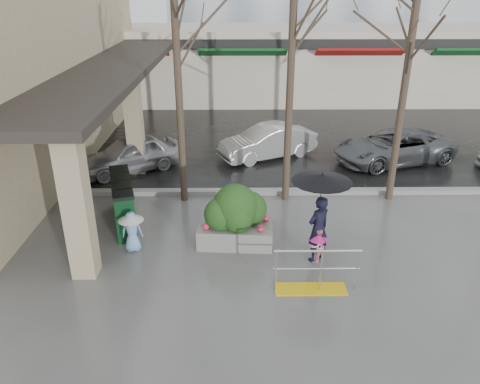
{
  "coord_description": "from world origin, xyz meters",
  "views": [
    {
      "loc": [
        -0.37,
        -9.86,
        6.3
      ],
      "look_at": [
        -0.26,
        1.26,
        1.3
      ],
      "focal_mm": 35.0,
      "sensor_mm": 36.0,
      "label": 1
    }
  ],
  "objects_px": {
    "tree_mideast": "(411,39)",
    "planter": "(236,216)",
    "handrail": "(314,275)",
    "car_c": "(394,147)",
    "car_b": "(268,142)",
    "woman": "(320,206)",
    "tree_midwest": "(293,25)",
    "car_a": "(130,154)",
    "tree_west": "(176,31)",
    "child_blue": "(132,228)",
    "child_pink": "(318,243)",
    "news_boxes": "(123,202)"
  },
  "relations": [
    {
      "from": "tree_west",
      "to": "news_boxes",
      "type": "distance_m",
      "value": 4.94
    },
    {
      "from": "car_c",
      "to": "handrail",
      "type": "bearing_deg",
      "value": -45.15
    },
    {
      "from": "car_a",
      "to": "tree_west",
      "type": "bearing_deg",
      "value": 9.3
    },
    {
      "from": "planter",
      "to": "news_boxes",
      "type": "xyz_separation_m",
      "value": [
        -3.16,
        1.15,
        -0.13
      ]
    },
    {
      "from": "tree_midwest",
      "to": "news_boxes",
      "type": "distance_m",
      "value": 6.77
    },
    {
      "from": "woman",
      "to": "child_pink",
      "type": "xyz_separation_m",
      "value": [
        -0.0,
        -0.09,
        -0.96
      ]
    },
    {
      "from": "tree_mideast",
      "to": "handrail",
      "type": "bearing_deg",
      "value": -123.19
    },
    {
      "from": "car_c",
      "to": "child_pink",
      "type": "bearing_deg",
      "value": -47.41
    },
    {
      "from": "handrail",
      "to": "car_c",
      "type": "xyz_separation_m",
      "value": [
        4.25,
        8.07,
        0.25
      ]
    },
    {
      "from": "tree_midwest",
      "to": "tree_mideast",
      "type": "xyz_separation_m",
      "value": [
        3.3,
        -0.0,
        -0.37
      ]
    },
    {
      "from": "tree_west",
      "to": "planter",
      "type": "height_order",
      "value": "tree_west"
    },
    {
      "from": "child_pink",
      "to": "handrail",
      "type": "bearing_deg",
      "value": 47.29
    },
    {
      "from": "tree_midwest",
      "to": "car_b",
      "type": "height_order",
      "value": "tree_midwest"
    },
    {
      "from": "news_boxes",
      "to": "car_b",
      "type": "height_order",
      "value": "news_boxes"
    },
    {
      "from": "tree_mideast",
      "to": "planter",
      "type": "relative_size",
      "value": 3.27
    },
    {
      "from": "tree_mideast",
      "to": "car_b",
      "type": "bearing_deg",
      "value": 133.0
    },
    {
      "from": "tree_west",
      "to": "car_c",
      "type": "bearing_deg",
      "value": 23.25
    },
    {
      "from": "car_b",
      "to": "child_pink",
      "type": "bearing_deg",
      "value": -20.65
    },
    {
      "from": "news_boxes",
      "to": "car_b",
      "type": "bearing_deg",
      "value": 35.42
    },
    {
      "from": "tree_midwest",
      "to": "child_blue",
      "type": "relative_size",
      "value": 6.44
    },
    {
      "from": "woman",
      "to": "child_pink",
      "type": "height_order",
      "value": "woman"
    },
    {
      "from": "car_b",
      "to": "tree_mideast",
      "type": "bearing_deg",
      "value": 16.75
    },
    {
      "from": "planter",
      "to": "news_boxes",
      "type": "relative_size",
      "value": 0.81
    },
    {
      "from": "woman",
      "to": "handrail",
      "type": "bearing_deg",
      "value": 44.44
    },
    {
      "from": "child_blue",
      "to": "car_b",
      "type": "height_order",
      "value": "car_b"
    },
    {
      "from": "tree_mideast",
      "to": "news_boxes",
      "type": "bearing_deg",
      "value": -168.73
    },
    {
      "from": "tree_mideast",
      "to": "news_boxes",
      "type": "distance_m",
      "value": 9.2
    },
    {
      "from": "child_pink",
      "to": "child_blue",
      "type": "height_order",
      "value": "child_blue"
    },
    {
      "from": "car_a",
      "to": "car_c",
      "type": "relative_size",
      "value": 0.82
    },
    {
      "from": "child_pink",
      "to": "planter",
      "type": "height_order",
      "value": "planter"
    },
    {
      "from": "car_c",
      "to": "news_boxes",
      "type": "bearing_deg",
      "value": -79.34
    },
    {
      "from": "planter",
      "to": "car_c",
      "type": "bearing_deg",
      "value": 45.17
    },
    {
      "from": "tree_mideast",
      "to": "woman",
      "type": "height_order",
      "value": "tree_mideast"
    },
    {
      "from": "tree_mideast",
      "to": "child_blue",
      "type": "distance_m",
      "value": 9.13
    },
    {
      "from": "tree_west",
      "to": "child_pink",
      "type": "bearing_deg",
      "value": -45.27
    },
    {
      "from": "tree_west",
      "to": "planter",
      "type": "distance_m",
      "value": 5.34
    },
    {
      "from": "planter",
      "to": "car_c",
      "type": "distance_m",
      "value": 8.49
    },
    {
      "from": "car_a",
      "to": "woman",
      "type": "bearing_deg",
      "value": 11.91
    },
    {
      "from": "tree_west",
      "to": "car_a",
      "type": "bearing_deg",
      "value": 131.17
    },
    {
      "from": "tree_midwest",
      "to": "car_c",
      "type": "height_order",
      "value": "tree_midwest"
    },
    {
      "from": "tree_mideast",
      "to": "tree_midwest",
      "type": "bearing_deg",
      "value": 180.0
    },
    {
      "from": "handrail",
      "to": "tree_midwest",
      "type": "bearing_deg",
      "value": 91.91
    },
    {
      "from": "child_pink",
      "to": "car_b",
      "type": "relative_size",
      "value": 0.23
    },
    {
      "from": "tree_mideast",
      "to": "car_c",
      "type": "relative_size",
      "value": 1.43
    },
    {
      "from": "tree_mideast",
      "to": "car_a",
      "type": "distance_m",
      "value": 9.98
    },
    {
      "from": "woman",
      "to": "planter",
      "type": "xyz_separation_m",
      "value": [
        -1.99,
        0.8,
        -0.66
      ]
    },
    {
      "from": "tree_midwest",
      "to": "tree_mideast",
      "type": "height_order",
      "value": "tree_midwest"
    },
    {
      "from": "planter",
      "to": "handrail",
      "type": "bearing_deg",
      "value": -49.69
    },
    {
      "from": "tree_midwest",
      "to": "news_boxes",
      "type": "bearing_deg",
      "value": -161.31
    },
    {
      "from": "tree_west",
      "to": "child_pink",
      "type": "height_order",
      "value": "tree_west"
    }
  ]
}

